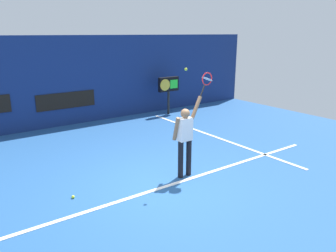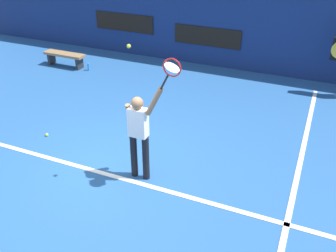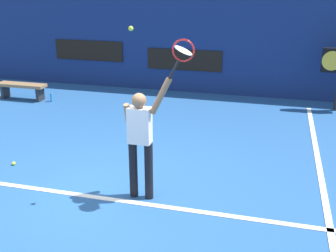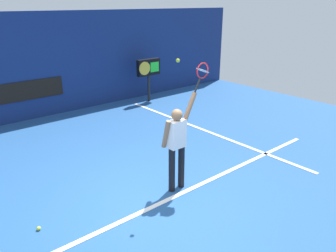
{
  "view_description": "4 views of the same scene",
  "coord_description": "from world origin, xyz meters",
  "px_view_note": "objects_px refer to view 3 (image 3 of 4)",
  "views": [
    {
      "loc": [
        -3.95,
        -5.77,
        3.39
      ],
      "look_at": [
        0.72,
        0.75,
        1.12
      ],
      "focal_mm": 35.35,
      "sensor_mm": 36.0,
      "label": 1
    },
    {
      "loc": [
        3.52,
        -5.09,
        4.5
      ],
      "look_at": [
        1.12,
        0.49,
        0.98
      ],
      "focal_mm": 40.39,
      "sensor_mm": 36.0,
      "label": 2
    },
    {
      "loc": [
        2.6,
        -5.36,
        3.3
      ],
      "look_at": [
        0.99,
        0.67,
        1.0
      ],
      "focal_mm": 44.19,
      "sensor_mm": 36.0,
      "label": 3
    },
    {
      "loc": [
        -3.23,
        -4.37,
        3.58
      ],
      "look_at": [
        0.55,
        0.12,
        1.38
      ],
      "focal_mm": 35.83,
      "sensor_mm": 36.0,
      "label": 4
    }
  ],
  "objects_px": {
    "court_bench": "(22,88)",
    "tennis_ball": "(131,28)",
    "tennis_player": "(141,137)",
    "tennis_racket": "(182,53)",
    "spare_ball": "(14,163)",
    "water_bottle": "(52,97)"
  },
  "relations": [
    {
      "from": "tennis_player",
      "to": "court_bench",
      "type": "relative_size",
      "value": 1.39
    },
    {
      "from": "court_bench",
      "to": "water_bottle",
      "type": "bearing_deg",
      "value": 0.0
    },
    {
      "from": "court_bench",
      "to": "spare_ball",
      "type": "relative_size",
      "value": 20.59
    },
    {
      "from": "tennis_player",
      "to": "water_bottle",
      "type": "bearing_deg",
      "value": 133.25
    },
    {
      "from": "tennis_player",
      "to": "court_bench",
      "type": "bearing_deg",
      "value": 138.99
    },
    {
      "from": "tennis_racket",
      "to": "tennis_ball",
      "type": "bearing_deg",
      "value": -173.49
    },
    {
      "from": "tennis_player",
      "to": "spare_ball",
      "type": "relative_size",
      "value": 28.69
    },
    {
      "from": "tennis_racket",
      "to": "spare_ball",
      "type": "bearing_deg",
      "value": 171.59
    },
    {
      "from": "tennis_racket",
      "to": "spare_ball",
      "type": "relative_size",
      "value": 9.08
    },
    {
      "from": "tennis_racket",
      "to": "court_bench",
      "type": "xyz_separation_m",
      "value": [
        -5.53,
        4.27,
        -1.96
      ]
    },
    {
      "from": "tennis_ball",
      "to": "spare_ball",
      "type": "xyz_separation_m",
      "value": [
        -2.56,
        0.56,
        -2.57
      ]
    },
    {
      "from": "court_bench",
      "to": "water_bottle",
      "type": "height_order",
      "value": "court_bench"
    },
    {
      "from": "tennis_ball",
      "to": "tennis_player",
      "type": "bearing_deg",
      "value": 49.66
    },
    {
      "from": "tennis_racket",
      "to": "tennis_player",
      "type": "bearing_deg",
      "value": 179.61
    },
    {
      "from": "tennis_racket",
      "to": "court_bench",
      "type": "relative_size",
      "value": 0.44
    },
    {
      "from": "water_bottle",
      "to": "tennis_player",
      "type": "bearing_deg",
      "value": -46.75
    },
    {
      "from": "spare_ball",
      "to": "tennis_ball",
      "type": "bearing_deg",
      "value": -12.36
    },
    {
      "from": "court_bench",
      "to": "tennis_ball",
      "type": "bearing_deg",
      "value": -41.97
    },
    {
      "from": "tennis_player",
      "to": "tennis_ball",
      "type": "bearing_deg",
      "value": -130.34
    },
    {
      "from": "tennis_racket",
      "to": "spare_ball",
      "type": "distance_m",
      "value": 4.0
    },
    {
      "from": "tennis_ball",
      "to": "water_bottle",
      "type": "xyz_separation_m",
      "value": [
        -3.94,
        4.35,
        -2.49
      ]
    },
    {
      "from": "water_bottle",
      "to": "spare_ball",
      "type": "bearing_deg",
      "value": -70.0
    }
  ]
}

